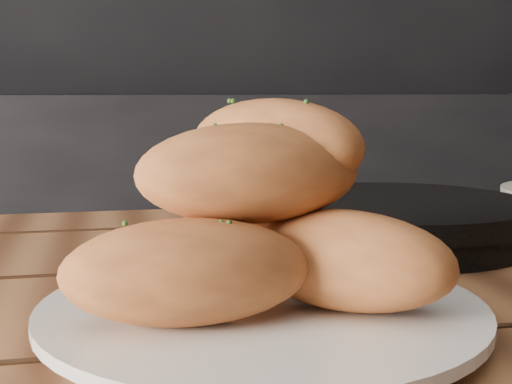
% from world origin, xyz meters
% --- Properties ---
extents(counter, '(2.80, 0.60, 0.90)m').
position_xyz_m(counter, '(0.00, 1.70, 0.45)').
color(counter, black).
rests_on(counter, ground).
extents(plate, '(0.30, 0.30, 0.02)m').
position_xyz_m(plate, '(0.30, 0.56, 0.76)').
color(plate, white).
rests_on(plate, table).
extents(bread_rolls, '(0.26, 0.23, 0.14)m').
position_xyz_m(bread_rolls, '(0.29, 0.56, 0.83)').
color(bread_rolls, '#C36E36').
rests_on(bread_rolls, plate).
extents(skillet, '(0.42, 0.28, 0.05)m').
position_xyz_m(skillet, '(0.50, 0.80, 0.77)').
color(skillet, black).
rests_on(skillet, table).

